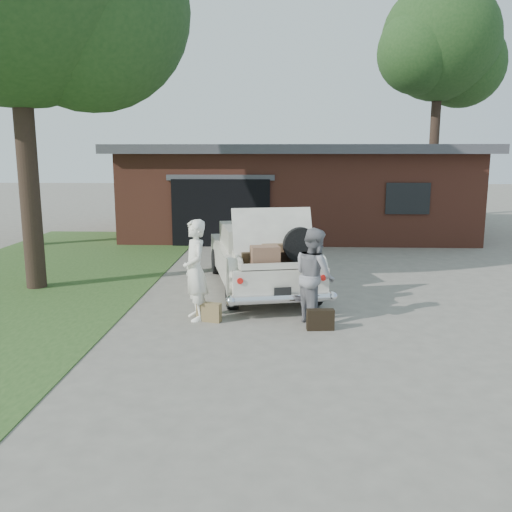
{
  "coord_description": "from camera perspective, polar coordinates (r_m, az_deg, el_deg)",
  "views": [
    {
      "loc": [
        0.48,
        -9.53,
        3.04
      ],
      "look_at": [
        0.0,
        0.6,
        1.1
      ],
      "focal_mm": 38.0,
      "sensor_mm": 36.0,
      "label": 1
    }
  ],
  "objects": [
    {
      "name": "suitcase_right",
      "position": [
        9.54,
        6.79,
        -6.67
      ],
      "size": [
        0.49,
        0.19,
        0.37
      ],
      "primitive_type": "cube",
      "rotation": [
        0.0,
        0.0,
        0.09
      ],
      "color": "black",
      "rests_on": "ground"
    },
    {
      "name": "sedan",
      "position": [
        12.24,
        0.45,
        -0.07
      ],
      "size": [
        2.88,
        5.2,
        1.96
      ],
      "rotation": [
        0.0,
        0.0,
        0.21
      ],
      "color": "white",
      "rests_on": "ground"
    },
    {
      "name": "house",
      "position": [
        21.05,
        4.11,
        7.08
      ],
      "size": [
        12.8,
        7.8,
        3.3
      ],
      "color": "brown",
      "rests_on": "ground"
    },
    {
      "name": "suitcase_left",
      "position": [
        9.98,
        -4.98,
        -5.9
      ],
      "size": [
        0.48,
        0.27,
        0.35
      ],
      "primitive_type": "cube",
      "rotation": [
        0.0,
        0.0,
        -0.28
      ],
      "color": "olive",
      "rests_on": "ground"
    },
    {
      "name": "ground",
      "position": [
        10.01,
        -0.16,
        -6.84
      ],
      "size": [
        90.0,
        90.0,
        0.0
      ],
      "primitive_type": "plane",
      "color": "gray",
      "rests_on": "ground"
    },
    {
      "name": "woman_right",
      "position": [
        9.78,
        6.17,
        -2.07
      ],
      "size": [
        0.93,
        1.03,
        1.74
      ],
      "primitive_type": "imported",
      "rotation": [
        0.0,
        0.0,
        1.97
      ],
      "color": "gray",
      "rests_on": "ground"
    },
    {
      "name": "woman_left",
      "position": [
        9.94,
        -6.42,
        -1.5
      ],
      "size": [
        0.67,
        0.8,
        1.86
      ],
      "primitive_type": "imported",
      "rotation": [
        0.0,
        0.0,
        -1.18
      ],
      "color": "white",
      "rests_on": "ground"
    },
    {
      "name": "grass_strip",
      "position": [
        14.21,
        -22.27,
        -2.3
      ],
      "size": [
        6.0,
        16.0,
        0.02
      ],
      "primitive_type": "cube",
      "color": "#2D4C1E",
      "rests_on": "ground"
    },
    {
      "name": "tree_right",
      "position": [
        27.44,
        18.94,
        19.9
      ],
      "size": [
        6.08,
        5.29,
        10.62
      ],
      "color": "#38281E",
      "rests_on": "ground"
    }
  ]
}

